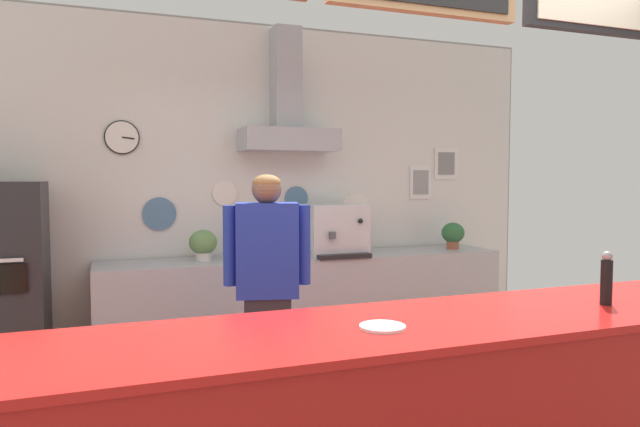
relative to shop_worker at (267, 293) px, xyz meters
The scene contains 10 objects.
back_wall_assembly 1.79m from the shop_worker, 75.28° to the left, with size 5.59×3.08×2.98m.
back_prep_counter 1.64m from the shop_worker, 61.08° to the left, with size 3.62×0.62×0.89m.
shop_worker is the anchor object (origin of this frame).
espresso_machine 1.70m from the shop_worker, 53.95° to the left, with size 0.53×0.53×0.46m.
potted_rosemary 2.64m from the shop_worker, 31.21° to the left, with size 0.22×0.22×0.26m.
potted_basil 1.50m from the shop_worker, 70.92° to the left, with size 0.16×0.16×0.20m.
potted_thyme 1.39m from the shop_worker, 84.53° to the left, with size 0.17×0.17×0.21m.
potted_oregano 1.42m from the shop_worker, 97.04° to the left, with size 0.23×0.23×0.26m.
pepper_grinder 1.93m from the shop_worker, 55.18° to the right, with size 0.05×0.05×0.23m.
condiment_plate 1.59m from the shop_worker, 89.92° to the right, with size 0.17×0.17×0.01m.
Camera 1 is at (-1.34, -2.43, 1.58)m, focal length 32.42 mm.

